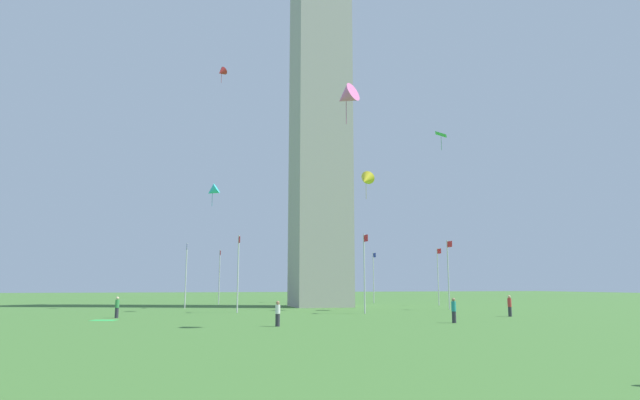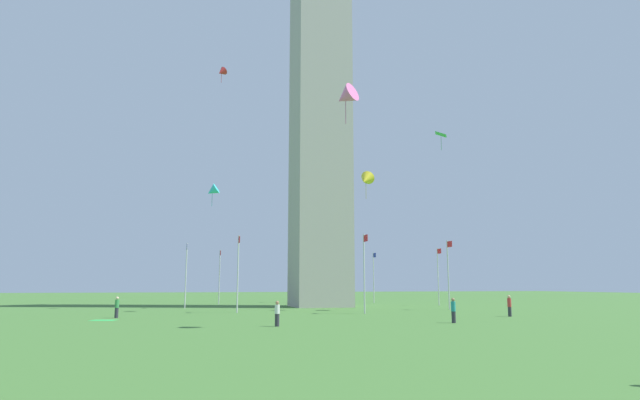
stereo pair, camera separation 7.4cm
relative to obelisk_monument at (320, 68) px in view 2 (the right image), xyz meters
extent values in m
plane|color=#3D6B2D|center=(0.00, 0.00, -30.68)|extent=(260.00, 260.00, 0.00)
cube|color=#A8A399|center=(0.00, 0.00, -3.68)|extent=(6.75, 6.75, 54.00)
cylinder|color=silver|center=(16.02, 0.00, -26.96)|extent=(0.14, 0.14, 7.45)
cube|color=red|center=(16.57, 0.00, -23.69)|extent=(1.00, 0.03, 0.64)
cylinder|color=silver|center=(11.33, 11.33, -26.96)|extent=(0.14, 0.14, 7.45)
cube|color=red|center=(11.88, 11.33, -23.69)|extent=(1.00, 0.03, 0.64)
cylinder|color=silver|center=(0.00, 16.02, -26.96)|extent=(0.14, 0.14, 7.45)
cube|color=red|center=(0.55, 16.02, -23.69)|extent=(1.00, 0.03, 0.64)
cylinder|color=silver|center=(-11.33, 11.33, -26.96)|extent=(0.14, 0.14, 7.45)
cube|color=#1E2D99|center=(-10.78, 11.33, -23.69)|extent=(1.00, 0.03, 0.64)
cylinder|color=silver|center=(-16.02, 0.00, -26.96)|extent=(0.14, 0.14, 7.45)
cube|color=red|center=(-15.47, 0.00, -23.69)|extent=(1.00, 0.03, 0.64)
cylinder|color=silver|center=(-11.33, -11.33, -26.96)|extent=(0.14, 0.14, 7.45)
cube|color=red|center=(-10.78, -11.33, -23.69)|extent=(1.00, 0.03, 0.64)
cylinder|color=silver|center=(0.00, -16.02, -26.96)|extent=(0.14, 0.14, 7.45)
cube|color=#1E2D99|center=(0.55, -16.02, -23.69)|extent=(1.00, 0.03, 0.64)
cylinder|color=silver|center=(11.33, -11.33, -26.96)|extent=(0.14, 0.14, 7.45)
cube|color=red|center=(11.88, -11.33, -23.69)|extent=(1.00, 0.03, 0.64)
cylinder|color=#2D2D38|center=(16.97, -21.67, -30.28)|extent=(0.29, 0.29, 0.80)
cylinder|color=#388C47|center=(16.97, -21.67, -29.55)|extent=(0.32, 0.32, 0.66)
sphere|color=beige|center=(16.97, -21.67, -29.10)|extent=(0.24, 0.24, 0.24)
cylinder|color=#2D2D38|center=(29.03, -10.70, -30.28)|extent=(0.29, 0.29, 0.80)
cylinder|color=white|center=(29.03, -10.70, -29.59)|extent=(0.32, 0.32, 0.58)
sphere|color=#936B4C|center=(29.03, -10.70, -29.18)|extent=(0.24, 0.24, 0.24)
cylinder|color=#2D2D38|center=(29.20, 1.90, -30.28)|extent=(0.29, 0.29, 0.80)
cylinder|color=teal|center=(29.20, 1.90, -29.54)|extent=(0.32, 0.32, 0.70)
sphere|color=#936B4C|center=(29.20, 1.90, -29.07)|extent=(0.24, 0.24, 0.24)
cylinder|color=#2D2D38|center=(23.62, 10.27, -30.28)|extent=(0.29, 0.29, 0.80)
cylinder|color=red|center=(23.62, 10.27, -29.52)|extent=(0.32, 0.32, 0.74)
sphere|color=tan|center=(23.62, 10.27, -29.03)|extent=(0.24, 0.24, 0.24)
cone|color=yellow|center=(11.25, 2.04, -16.95)|extent=(2.42, 2.39, 1.97)
cylinder|color=#A4921C|center=(11.25, 2.04, -18.14)|extent=(0.04, 0.04, 1.79)
cone|color=#33C6D1|center=(8.97, -13.88, -18.51)|extent=(1.58, 1.79, 1.53)
cylinder|color=teal|center=(8.97, -13.88, -19.43)|extent=(0.04, 0.04, 1.38)
cone|color=pink|center=(31.61, -6.76, -15.70)|extent=(2.09, 2.04, 1.68)
cylinder|color=#A44A79|center=(31.61, -6.76, -16.78)|extent=(0.04, 0.04, 1.61)
cube|color=green|center=(13.52, 9.88, -11.99)|extent=(1.66, 1.64, 0.48)
cylinder|color=#208035|center=(13.52, 9.88, -12.98)|extent=(0.04, 0.04, 1.50)
cone|color=red|center=(3.50, -12.94, -3.33)|extent=(1.48, 1.59, 1.29)
cylinder|color=maroon|center=(3.50, -12.94, -4.10)|extent=(0.04, 0.04, 1.16)
cube|color=green|center=(19.80, -22.29, -30.68)|extent=(1.80, 2.09, 0.01)
camera|label=1|loc=(63.59, -17.21, -28.01)|focal=29.78mm
camera|label=2|loc=(63.61, -17.14, -28.01)|focal=29.78mm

